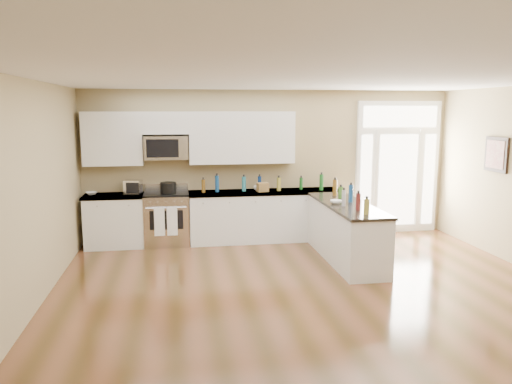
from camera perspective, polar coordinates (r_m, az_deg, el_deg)
ground at (r=6.11m, az=8.72°, el=-14.19°), size 8.00×8.00×0.00m
room_shell at (r=5.65m, az=9.15°, el=1.92°), size 8.00×8.00×8.00m
back_cabinet_left at (r=9.30m, az=-15.68°, el=-3.34°), size 1.10×0.66×0.94m
back_cabinet_right at (r=9.37m, az=1.05°, el=-2.91°), size 2.85×0.66×0.94m
peninsula_cabinet at (r=8.27m, az=10.24°, el=-4.75°), size 0.69×2.32×0.94m
upper_cabinet_left at (r=9.24m, az=-16.05°, el=5.88°), size 1.04×0.33×0.95m
upper_cabinet_right at (r=9.25m, az=-1.62°, el=6.24°), size 1.94×0.33×0.95m
upper_cabinet_short at (r=9.16m, az=-10.30°, el=7.79°), size 0.82×0.33×0.40m
microwave at (r=9.15m, az=-10.23°, el=5.03°), size 0.78×0.41×0.42m
entry_door at (r=10.29m, az=15.84°, el=2.73°), size 1.70×0.10×2.60m
wall_art_near at (r=9.18m, az=25.76°, el=3.89°), size 0.05×0.58×0.58m
kitchen_range at (r=9.22m, az=-10.15°, el=-2.98°), size 0.80×0.71×1.08m
stockpot at (r=9.03m, az=-10.00°, el=0.50°), size 0.37×0.37×0.22m
toaster_oven at (r=9.20m, az=-13.88°, el=0.57°), size 0.33×0.28×0.25m
cardboard_box at (r=9.18m, az=0.76°, el=0.55°), size 0.23×0.18×0.16m
bowl_left at (r=9.34m, az=-18.30°, el=-0.14°), size 0.25×0.25×0.05m
bowl_peninsula at (r=8.10m, az=9.13°, el=-1.13°), size 0.25×0.25×0.06m
cup_counter at (r=9.35m, az=0.07°, el=0.48°), size 0.14×0.14×0.09m
counter_bottles at (r=8.68m, az=5.12°, el=0.33°), size 2.40×2.45×0.30m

